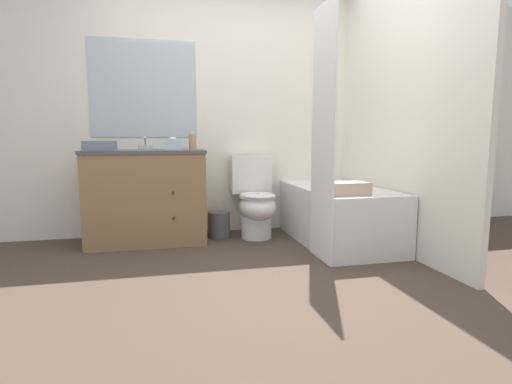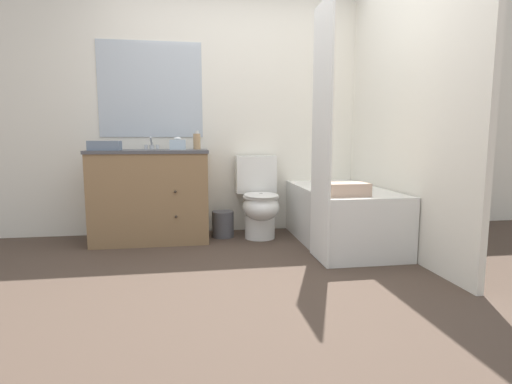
{
  "view_description": "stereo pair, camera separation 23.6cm",
  "coord_description": "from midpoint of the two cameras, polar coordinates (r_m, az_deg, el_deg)",
  "views": [
    {
      "loc": [
        -0.62,
        -2.57,
        0.97
      ],
      "look_at": [
        0.13,
        0.69,
        0.52
      ],
      "focal_mm": 28.0,
      "sensor_mm": 36.0,
      "label": 1
    },
    {
      "loc": [
        -0.39,
        -2.62,
        0.97
      ],
      "look_at": [
        0.13,
        0.69,
        0.52
      ],
      "focal_mm": 28.0,
      "sensor_mm": 36.0,
      "label": 2
    }
  ],
  "objects": [
    {
      "name": "shower_curtain",
      "position": [
        3.14,
        7.4,
        8.01
      ],
      "size": [
        0.01,
        0.44,
        1.98
      ],
      "color": "white",
      "rests_on": "ground_plane"
    },
    {
      "name": "bath_towel_folded",
      "position": [
        3.25,
        10.89,
        0.49
      ],
      "size": [
        0.33,
        0.2,
        0.1
      ],
      "color": "tan",
      "rests_on": "bathtub"
    },
    {
      "name": "tissue_box",
      "position": [
        3.91,
        -13.49,
        6.63
      ],
      "size": [
        0.15,
        0.13,
        0.12
      ],
      "color": "silver",
      "rests_on": "vanity_cabinet"
    },
    {
      "name": "soap_dispenser",
      "position": [
        3.91,
        -10.8,
        7.16
      ],
      "size": [
        0.07,
        0.07,
        0.18
      ],
      "color": "tan",
      "rests_on": "vanity_cabinet"
    },
    {
      "name": "wall_back",
      "position": [
        4.2,
        -6.33,
        11.44
      ],
      "size": [
        8.0,
        0.06,
        2.5
      ],
      "color": "white",
      "rests_on": "ground_plane"
    },
    {
      "name": "sink_faucet",
      "position": [
        4.05,
        -17.13,
        6.33
      ],
      "size": [
        0.14,
        0.12,
        0.12
      ],
      "color": "silver",
      "rests_on": "vanity_cabinet"
    },
    {
      "name": "wastebasket",
      "position": [
        3.97,
        -7.01,
        -4.66
      ],
      "size": [
        0.21,
        0.21,
        0.26
      ],
      "color": "#4C4C51",
      "rests_on": "ground_plane"
    },
    {
      "name": "vanity_cabinet",
      "position": [
        3.89,
        -17.06,
        -0.5
      ],
      "size": [
        1.08,
        0.61,
        0.87
      ],
      "color": "olive",
      "rests_on": "ground_plane"
    },
    {
      "name": "hand_towel_folded",
      "position": [
        3.73,
        -23.17,
        6.09
      ],
      "size": [
        0.27,
        0.17,
        0.08
      ],
      "color": "slate",
      "rests_on": "vanity_cabinet"
    },
    {
      "name": "toilet",
      "position": [
        3.93,
        -1.82,
        -1.19
      ],
      "size": [
        0.41,
        0.65,
        0.8
      ],
      "color": "white",
      "rests_on": "ground_plane"
    },
    {
      "name": "ground_plane",
      "position": [
        2.81,
        -1.92,
        -12.5
      ],
      "size": [
        14.0,
        14.0,
        0.0
      ],
      "primitive_type": "plane",
      "color": "#47382D"
    },
    {
      "name": "wall_right",
      "position": [
        3.86,
        16.14,
        11.51
      ],
      "size": [
        0.05,
        2.54,
        2.5
      ],
      "color": "white",
      "rests_on": "ground_plane"
    },
    {
      "name": "bathtub",
      "position": [
        3.81,
        9.85,
        -3.17
      ],
      "size": [
        0.72,
        1.39,
        0.52
      ],
      "color": "white",
      "rests_on": "ground_plane"
    }
  ]
}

